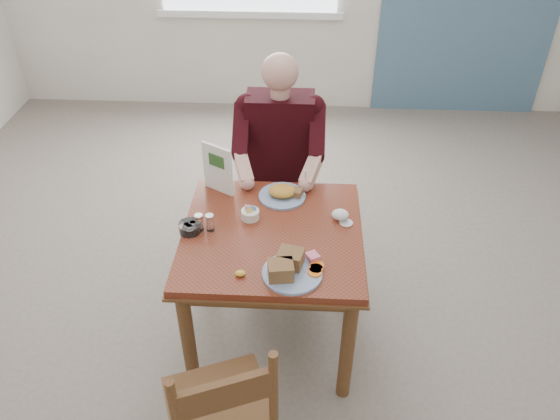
# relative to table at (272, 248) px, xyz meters

# --- Properties ---
(floor) EXTENTS (6.00, 6.00, 0.00)m
(floor) POSITION_rel_table_xyz_m (0.00, 0.00, -0.64)
(floor) COLOR #655C52
(floor) RESTS_ON ground
(lemon_wedge) EXTENTS (0.05, 0.04, 0.03)m
(lemon_wedge) POSITION_rel_table_xyz_m (-0.12, -0.33, 0.13)
(lemon_wedge) COLOR yellow
(lemon_wedge) RESTS_ON table
(napkin) EXTENTS (0.11, 0.10, 0.06)m
(napkin) POSITION_rel_table_xyz_m (0.34, 0.12, 0.14)
(napkin) COLOR white
(napkin) RESTS_ON table
(metal_dish) EXTENTS (0.08, 0.08, 0.01)m
(metal_dish) POSITION_rel_table_xyz_m (0.37, 0.08, 0.12)
(metal_dish) COLOR silver
(metal_dish) RESTS_ON table
(table) EXTENTS (0.92, 0.92, 0.75)m
(table) POSITION_rel_table_xyz_m (0.00, 0.00, 0.00)
(table) COLOR maroon
(table) RESTS_ON ground
(chair_far) EXTENTS (0.42, 0.42, 0.95)m
(chair_far) POSITION_rel_table_xyz_m (0.00, 0.80, -0.16)
(chair_far) COLOR brown
(chair_far) RESTS_ON ground
(chair_near) EXTENTS (0.54, 0.54, 0.95)m
(chair_near) POSITION_rel_table_xyz_m (-0.15, -0.86, -0.16)
(chair_near) COLOR brown
(chair_near) RESTS_ON ground
(diner) EXTENTS (0.53, 0.56, 1.39)m
(diner) POSITION_rel_table_xyz_m (0.00, 0.71, 0.17)
(diner) COLOR gray
(diner) RESTS_ON chair_far
(near_plate) EXTENTS (0.30, 0.28, 0.09)m
(near_plate) POSITION_rel_table_xyz_m (0.10, -0.30, 0.15)
(near_plate) COLOR white
(near_plate) RESTS_ON table
(far_plate) EXTENTS (0.31, 0.31, 0.07)m
(far_plate) POSITION_rel_table_xyz_m (0.04, 0.30, 0.14)
(far_plate) COLOR white
(far_plate) RESTS_ON table
(caddy) EXTENTS (0.10, 0.10, 0.07)m
(caddy) POSITION_rel_table_xyz_m (-0.12, 0.10, 0.14)
(caddy) COLOR white
(caddy) RESTS_ON table
(shakers) EXTENTS (0.10, 0.04, 0.09)m
(shakers) POSITION_rel_table_xyz_m (-0.34, -0.00, 0.16)
(shakers) COLOR white
(shakers) RESTS_ON table
(creamer) EXTENTS (0.13, 0.13, 0.05)m
(creamer) POSITION_rel_table_xyz_m (-0.41, -0.02, 0.14)
(creamer) COLOR white
(creamer) RESTS_ON table
(menu) EXTENTS (0.17, 0.11, 0.28)m
(menu) POSITION_rel_table_xyz_m (-0.32, 0.35, 0.26)
(menu) COLOR white
(menu) RESTS_ON table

